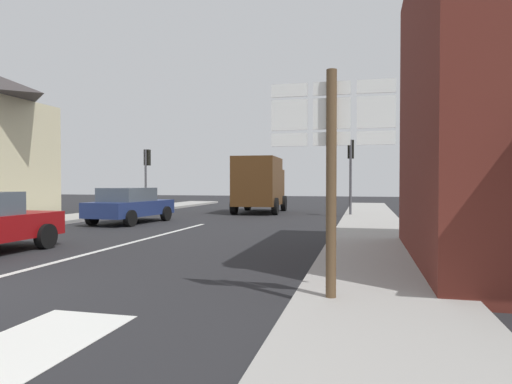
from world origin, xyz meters
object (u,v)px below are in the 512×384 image
object	(u,v)px
delivery_truck	(260,183)
traffic_light_far_left	(147,166)
traffic_light_far_right	(351,160)
sedan_far	(130,205)
route_sign_post	(331,159)

from	to	relation	value
delivery_truck	traffic_light_far_left	world-z (taller)	traffic_light_far_left
delivery_truck	traffic_light_far_right	bearing A→B (deg)	-21.26
sedan_far	delivery_truck	distance (m)	8.38
traffic_light_far_left	sedan_far	bearing A→B (deg)	-68.28
sedan_far	route_sign_post	distance (m)	14.01
delivery_truck	traffic_light_far_left	distance (m)	6.51
route_sign_post	traffic_light_far_left	xyz separation A→B (m)	(-11.58, 17.07, 0.63)
sedan_far	delivery_truck	world-z (taller)	delivery_truck
route_sign_post	traffic_light_far_left	distance (m)	20.64
traffic_light_far_left	traffic_light_far_right	bearing A→B (deg)	-4.79
sedan_far	delivery_truck	xyz separation A→B (m)	(3.80, 7.42, 0.89)
traffic_light_far_left	traffic_light_far_right	distance (m)	11.41
delivery_truck	traffic_light_far_right	xyz separation A→B (m)	(5.01, -1.95, 1.13)
route_sign_post	sedan_far	bearing A→B (deg)	130.25
traffic_light_far_left	traffic_light_far_right	size ratio (longest dim) A/B	0.95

